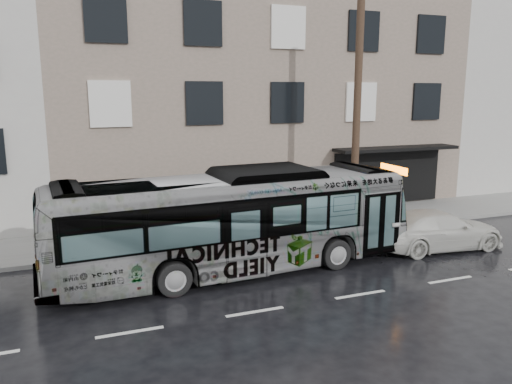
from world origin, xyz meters
TOP-DOWN VIEW (x-y plane):
  - ground at (0.00, 0.00)m, footprint 120.00×120.00m
  - sidewalk at (0.00, 4.90)m, footprint 90.00×3.60m
  - building_taupe at (5.00, 12.70)m, footprint 20.00×12.00m
  - building_filler at (24.00, 12.70)m, footprint 18.00×12.00m
  - utility_pole_front at (6.50, 3.30)m, footprint 0.30×0.30m
  - sign_post at (7.60, 3.30)m, footprint 0.06×0.06m
  - bus at (0.44, 0.61)m, footprint 11.88×3.47m
  - white_sedan at (8.17, 0.21)m, footprint 5.05×2.34m

SIDE VIEW (x-z plane):
  - ground at x=0.00m, z-range 0.00..0.00m
  - sidewalk at x=0.00m, z-range 0.00..0.15m
  - white_sedan at x=8.17m, z-range 0.00..1.43m
  - sign_post at x=7.60m, z-range 0.15..2.55m
  - bus at x=0.44m, z-range 0.00..3.27m
  - utility_pole_front at x=6.50m, z-range 0.15..9.15m
  - building_taupe at x=5.00m, z-range 0.00..11.00m
  - building_filler at x=24.00m, z-range 0.00..12.00m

